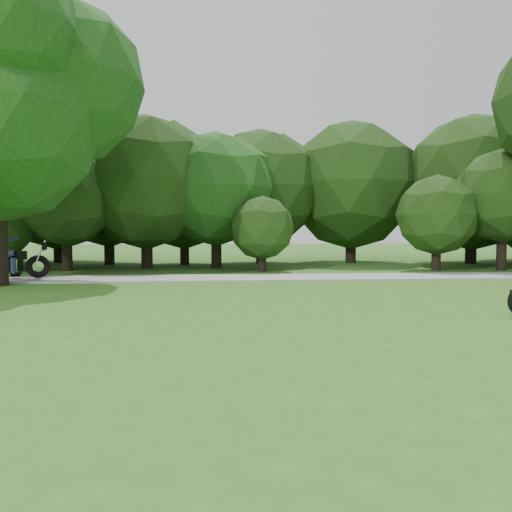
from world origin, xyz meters
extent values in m
plane|color=#34641C|center=(0.00, 0.00, 0.00)|extent=(100.00, 100.00, 0.00)
cube|color=gray|center=(0.00, 8.00, 0.03)|extent=(60.00, 2.20, 0.06)
cylinder|color=black|center=(8.47, 14.69, 0.90)|extent=(0.53, 0.53, 1.80)
sphere|color=#1B3911|center=(8.47, 14.69, 3.96)|extent=(6.63, 6.63, 6.63)
cylinder|color=black|center=(-11.85, 16.95, 0.90)|extent=(0.53, 0.53, 1.80)
sphere|color=#1B3911|center=(-11.85, 16.95, 3.97)|extent=(6.68, 6.68, 6.68)
cylinder|color=black|center=(-9.99, 11.84, 0.86)|extent=(0.41, 0.41, 1.72)
sphere|color=#1B3911|center=(-9.99, 11.84, 3.10)|extent=(4.25, 4.25, 4.25)
cylinder|color=black|center=(7.57, 10.58, 0.90)|extent=(0.39, 0.39, 1.80)
sphere|color=#1B3911|center=(7.57, 10.58, 3.04)|extent=(3.82, 3.82, 3.82)
cylinder|color=black|center=(4.86, 10.64, 0.60)|extent=(0.36, 0.36, 1.20)
sphere|color=#1B3911|center=(4.86, 10.64, 2.25)|extent=(3.23, 3.23, 3.23)
cylinder|color=black|center=(-3.98, 12.98, 0.90)|extent=(0.45, 0.45, 1.80)
sphere|color=#1C4814|center=(-3.98, 12.98, 3.41)|extent=(4.97, 4.97, 4.97)
cylinder|color=black|center=(-2.19, 10.80, 0.45)|extent=(0.33, 0.33, 0.90)
sphere|color=#1B3911|center=(-2.19, 10.80, 1.73)|extent=(2.53, 2.53, 2.53)
cylinder|color=black|center=(-5.48, 15.04, 0.76)|extent=(0.43, 0.43, 1.52)
sphere|color=#1B3911|center=(-5.48, 15.04, 3.01)|extent=(4.56, 4.56, 4.56)
cylinder|color=black|center=(-6.97, 12.98, 0.90)|extent=(0.49, 0.49, 1.80)
sphere|color=#1B3911|center=(-6.97, 12.98, 3.68)|extent=(5.79, 5.79, 5.79)
cylinder|color=black|center=(2.75, 15.73, 0.90)|extent=(0.52, 0.52, 1.80)
sphere|color=#1B3911|center=(2.75, 15.73, 3.88)|extent=(6.41, 6.41, 6.41)
cylinder|color=black|center=(-1.81, 15.35, 0.90)|extent=(0.49, 0.49, 1.80)
sphere|color=#1B3911|center=(-1.81, 15.35, 3.66)|extent=(5.71, 5.71, 5.71)
cylinder|color=black|center=(-9.06, 15.43, 0.90)|extent=(0.48, 0.48, 1.80)
sphere|color=#1B3911|center=(-9.06, 15.43, 3.63)|extent=(5.64, 5.64, 5.64)
sphere|color=#1C4814|center=(-8.74, 7.30, 6.20)|extent=(5.12, 5.12, 5.12)
torus|color=black|center=(-9.87, 8.20, 0.44)|extent=(0.79, 0.42, 0.76)
cube|color=black|center=(-10.88, 7.90, 0.49)|extent=(1.24, 0.59, 0.35)
cube|color=silver|center=(-10.71, 7.95, 0.49)|extent=(0.60, 0.50, 0.43)
cube|color=black|center=(-10.46, 8.03, 0.82)|extent=(0.63, 0.47, 0.28)
cylinder|color=silver|center=(-9.83, 8.21, 0.82)|extent=(0.43, 0.17, 0.97)
cylinder|color=silver|center=(-9.66, 8.26, 1.29)|extent=(0.23, 0.68, 0.04)
camera|label=1|loc=(-4.03, -8.77, 1.65)|focal=35.00mm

